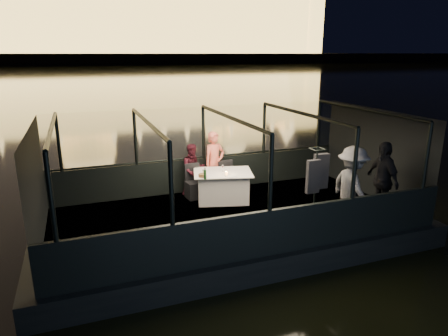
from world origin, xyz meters
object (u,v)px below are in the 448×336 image
object	(u,v)px
chair_port_right	(228,178)
wine_bottle	(205,173)
person_man_maroon	(193,167)
passenger_stripe	(351,189)
dining_table_central	(223,186)
chair_port_left	(194,181)
coat_stand	(315,189)
passenger_dark	(382,181)
person_woman_coral	(215,165)

from	to	relation	value
chair_port_right	wine_bottle	size ratio (longest dim) A/B	3.06
person_man_maroon	passenger_stripe	bearing A→B (deg)	-48.76
dining_table_central	chair_port_left	size ratio (longest dim) A/B	1.65
dining_table_central	coat_stand	bearing A→B (deg)	-61.18
chair_port_left	person_man_maroon	xyz separation A→B (m)	(0.06, 0.27, 0.30)
coat_stand	passenger_dark	xyz separation A→B (m)	(1.80, 0.05, -0.05)
dining_table_central	passenger_dark	xyz separation A→B (m)	(3.04, -2.20, 0.47)
dining_table_central	chair_port_right	size ratio (longest dim) A/B	1.65
chair_port_right	person_woman_coral	distance (m)	0.49
dining_table_central	person_woman_coral	distance (m)	0.81
chair_port_right	person_man_maroon	bearing A→B (deg)	162.89
passenger_stripe	wine_bottle	xyz separation A→B (m)	(-2.66, 1.98, 0.06)
person_man_maroon	wine_bottle	bearing A→B (deg)	-90.63
chair_port_left	passenger_stripe	world-z (taller)	passenger_stripe
dining_table_central	person_man_maroon	world-z (taller)	person_man_maroon
coat_stand	person_man_maroon	distance (m)	3.48
passenger_stripe	passenger_dark	size ratio (longest dim) A/B	1.00
person_man_maroon	wine_bottle	distance (m)	1.15
chair_port_right	passenger_dark	distance (m)	3.83
passenger_dark	coat_stand	bearing A→B (deg)	-82.74
chair_port_left	person_man_maroon	bearing A→B (deg)	70.55
coat_stand	passenger_stripe	world-z (taller)	coat_stand
person_man_maroon	passenger_stripe	xyz separation A→B (m)	(2.62, -3.12, 0.10)
person_woman_coral	dining_table_central	bearing A→B (deg)	-107.28
chair_port_right	person_man_maroon	xyz separation A→B (m)	(-0.87, 0.27, 0.30)
person_woman_coral	person_man_maroon	bearing A→B (deg)	164.99
dining_table_central	person_man_maroon	distance (m)	0.98
dining_table_central	person_woman_coral	xyz separation A→B (m)	(0.03, 0.72, 0.36)
coat_stand	passenger_dark	distance (m)	1.80
chair_port_right	passenger_stripe	distance (m)	3.37
dining_table_central	chair_port_left	distance (m)	0.77
dining_table_central	passenger_dark	distance (m)	3.78
person_woman_coral	passenger_dark	world-z (taller)	passenger_dark
person_man_maroon	person_woman_coral	bearing A→B (deg)	1.23
wine_bottle	person_woman_coral	bearing A→B (deg)	61.13
chair_port_right	coat_stand	world-z (taller)	coat_stand
person_man_maroon	passenger_dark	world-z (taller)	passenger_dark
coat_stand	passenger_stripe	bearing A→B (deg)	-10.31
chair_port_left	person_man_maroon	world-z (taller)	person_man_maroon
passenger_stripe	passenger_dark	bearing A→B (deg)	-76.29
chair_port_left	person_woman_coral	size ratio (longest dim) A/B	0.53
chair_port_left	passenger_stripe	xyz separation A→B (m)	(2.68, -2.85, 0.40)
dining_table_central	chair_port_right	bearing A→B (deg)	56.01
dining_table_central	person_woman_coral	size ratio (longest dim) A/B	0.87
coat_stand	person_woman_coral	world-z (taller)	coat_stand
chair_port_left	coat_stand	world-z (taller)	coat_stand
chair_port_left	chair_port_right	size ratio (longest dim) A/B	1.00
person_woman_coral	passenger_stripe	bearing A→B (deg)	-71.99
chair_port_left	chair_port_right	bearing A→B (deg)	-7.10
dining_table_central	chair_port_left	xyz separation A→B (m)	(-0.62, 0.45, 0.06)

